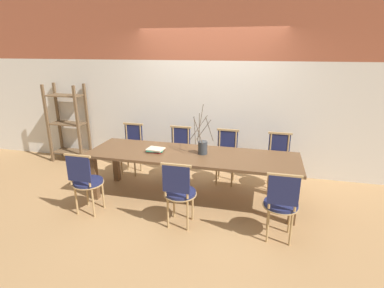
% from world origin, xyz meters
% --- Properties ---
extents(ground_plane, '(16.00, 16.00, 0.00)m').
position_xyz_m(ground_plane, '(0.00, 0.00, 0.00)').
color(ground_plane, '#A87F51').
extents(wall_rear, '(12.00, 0.06, 3.20)m').
position_xyz_m(wall_rear, '(0.00, 1.26, 1.60)').
color(wall_rear, silver).
rests_on(wall_rear, ground_plane).
extents(dining_table, '(3.03, 0.89, 0.72)m').
position_xyz_m(dining_table, '(0.00, 0.00, 0.64)').
color(dining_table, brown).
rests_on(dining_table, ground_plane).
extents(chair_near_leftend, '(0.42, 0.42, 0.89)m').
position_xyz_m(chair_near_leftend, '(-1.28, -0.73, 0.49)').
color(chair_near_leftend, '#1E234C').
rests_on(chair_near_leftend, ground_plane).
extents(chair_near_left, '(0.42, 0.42, 0.89)m').
position_xyz_m(chair_near_left, '(0.02, -0.73, 0.49)').
color(chair_near_left, '#1E234C').
rests_on(chair_near_left, ground_plane).
extents(chair_near_center, '(0.42, 0.42, 0.89)m').
position_xyz_m(chair_near_center, '(1.24, -0.73, 0.49)').
color(chair_near_center, '#1E234C').
rests_on(chair_near_center, ground_plane).
extents(chair_far_leftend, '(0.42, 0.42, 0.89)m').
position_xyz_m(chair_far_leftend, '(-1.30, 0.73, 0.49)').
color(chair_far_leftend, '#1E234C').
rests_on(chair_far_leftend, ground_plane).
extents(chair_far_left, '(0.42, 0.42, 0.89)m').
position_xyz_m(chair_far_left, '(-0.42, 0.73, 0.49)').
color(chair_far_left, '#1E234C').
rests_on(chair_far_left, ground_plane).
extents(chair_far_center, '(0.42, 0.42, 0.89)m').
position_xyz_m(chair_far_center, '(0.40, 0.73, 0.49)').
color(chair_far_center, '#1E234C').
rests_on(chair_far_center, ground_plane).
extents(chair_far_right, '(0.42, 0.42, 0.89)m').
position_xyz_m(chair_far_right, '(1.24, 0.73, 0.49)').
color(chair_far_right, '#1E234C').
rests_on(chair_far_right, ground_plane).
extents(vase_centerpiece, '(0.34, 0.35, 0.71)m').
position_xyz_m(vase_centerpiece, '(0.15, 0.04, 0.83)').
color(vase_centerpiece, '#33383D').
rests_on(vase_centerpiece, dining_table).
extents(book_stack, '(0.26, 0.21, 0.05)m').
position_xyz_m(book_stack, '(-0.54, -0.03, 0.75)').
color(book_stack, maroon).
rests_on(book_stack, dining_table).
extents(shelving_rack, '(0.71, 0.37, 1.53)m').
position_xyz_m(shelving_rack, '(-2.77, 1.01, 0.76)').
color(shelving_rack, brown).
rests_on(shelving_rack, ground_plane).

